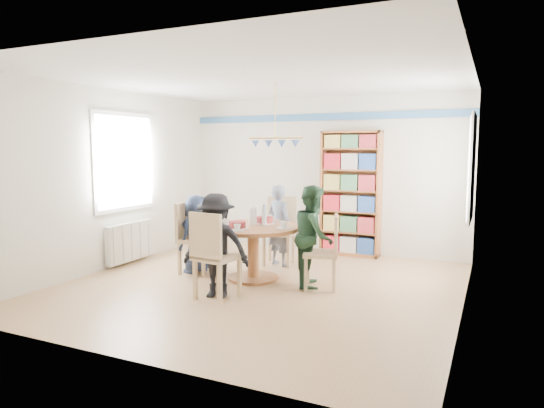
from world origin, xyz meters
The scene contains 14 objects.
ground centered at (0.00, 0.00, 0.00)m, with size 5.00×5.00×0.00m, color #AB7E5A.
room_shell centered at (-0.26, 0.87, 1.65)m, with size 5.00×5.00×5.00m.
radiator centered at (-2.42, 0.30, 0.35)m, with size 0.12×1.00×0.60m.
dining_table centered at (-0.23, 0.27, 0.56)m, with size 1.30×1.30×0.75m.
chair_left centered at (-1.23, 0.23, 0.57)m, with size 0.53×0.53×1.03m.
chair_right centered at (0.84, 0.26, 0.53)m, with size 0.53×0.53×0.97m.
chair_far centered at (-0.27, 1.30, 0.58)m, with size 0.54×0.54×1.06m.
chair_near centered at (-0.26, -0.74, 0.58)m, with size 0.53×0.53×1.06m.
person_left centered at (-1.15, 0.26, 0.57)m, with size 0.56×0.36×1.14m, color #192238.
person_right centered at (0.63, 0.32, 0.67)m, with size 0.65×0.51×1.34m, color #1A3420.
person_far centered at (-0.23, 1.17, 0.63)m, with size 0.46×0.30×1.26m, color gray.
person_near centered at (-0.27, -0.63, 0.64)m, with size 0.82×0.47×1.27m, color black.
bookshelf centered at (0.56, 2.34, 1.03)m, with size 1.00×0.30×2.10m.
tableware centered at (-0.25, 0.30, 0.81)m, with size 1.09×1.09×0.29m.
Camera 1 is at (2.76, -5.59, 1.80)m, focal length 32.00 mm.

